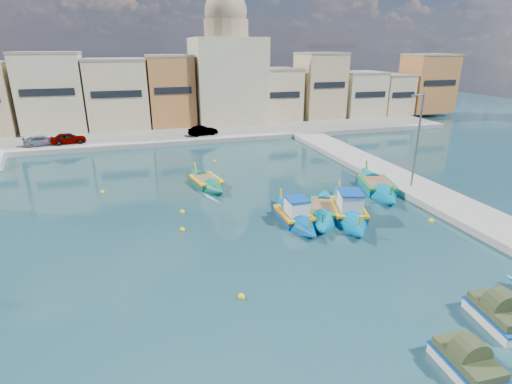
{
  "coord_description": "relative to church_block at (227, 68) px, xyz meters",
  "views": [
    {
      "loc": [
        -4.05,
        -20.12,
        11.4
      ],
      "look_at": [
        4.0,
        6.0,
        1.4
      ],
      "focal_mm": 28.0,
      "sensor_mm": 36.0,
      "label": 1
    }
  ],
  "objects": [
    {
      "name": "luzzu_blue_cabin",
      "position": [
        -4.03,
        -36.62,
        -8.07
      ],
      "size": [
        2.03,
        7.78,
        2.74
      ],
      "color": "#005198",
      "rests_on": "ground"
    },
    {
      "name": "luzzu_cyan_mid",
      "position": [
        5.0,
        -32.84,
        -8.12
      ],
      "size": [
        4.74,
        9.65,
        2.78
      ],
      "color": "#0073A0",
      "rests_on": "ground"
    },
    {
      "name": "north_townhouses",
      "position": [
        -3.32,
        -0.64,
        -3.41
      ],
      "size": [
        83.2,
        7.87,
        10.19
      ],
      "color": "#C3AF87",
      "rests_on": "ground"
    },
    {
      "name": "parked_cars",
      "position": [
        -17.92,
        -9.5,
        -7.2
      ],
      "size": [
        22.85,
        2.46,
        1.31
      ],
      "color": "#4C1919",
      "rests_on": "north_quay"
    },
    {
      "name": "north_quay",
      "position": [
        -10.0,
        -8.0,
        -8.11
      ],
      "size": [
        80.0,
        8.0,
        0.6
      ],
      "primitive_type": "cube",
      "color": "gray",
      "rests_on": "ground"
    },
    {
      "name": "luzzu_green",
      "position": [
        -8.5,
        -27.36,
        -8.15
      ],
      "size": [
        3.36,
        7.84,
        2.4
      ],
      "color": "#0A7051",
      "rests_on": "ground"
    },
    {
      "name": "east_quay",
      "position": [
        8.0,
        -40.0,
        -8.16
      ],
      "size": [
        4.0,
        70.0,
        0.5
      ],
      "primitive_type": "cube",
      "color": "gray",
      "rests_on": "ground"
    },
    {
      "name": "church_block",
      "position": [
        0.0,
        0.0,
        0.0
      ],
      "size": [
        10.0,
        10.0,
        19.1
      ],
      "color": "#C0B48F",
      "rests_on": "ground"
    },
    {
      "name": "tender_far",
      "position": [
        0.27,
        -49.49,
        -7.96
      ],
      "size": [
        2.0,
        3.12,
        1.44
      ],
      "color": "beige",
      "rests_on": "ground"
    },
    {
      "name": "ground",
      "position": [
        -10.0,
        -40.0,
        -8.41
      ],
      "size": [
        160.0,
        160.0,
        0.0
      ],
      "primitive_type": "plane",
      "color": "#112E34",
      "rests_on": "ground"
    },
    {
      "name": "luzzu_turquoise_cabin",
      "position": [
        -0.05,
        -36.92,
        -8.04
      ],
      "size": [
        4.96,
        9.79,
        3.09
      ],
      "color": "#006AA2",
      "rests_on": "ground"
    },
    {
      "name": "tender_near",
      "position": [
        -3.2,
        -51.32,
        -8.0
      ],
      "size": [
        1.61,
        2.79,
        1.34
      ],
      "color": "beige",
      "rests_on": "ground"
    },
    {
      "name": "quay_street_lamp",
      "position": [
        7.44,
        -34.0,
        -4.07
      ],
      "size": [
        1.18,
        0.16,
        8.0
      ],
      "color": "#595B60",
      "rests_on": "ground"
    },
    {
      "name": "mooring_buoys",
      "position": [
        -8.58,
        -33.41,
        -8.33
      ],
      "size": [
        22.36,
        24.29,
        0.36
      ],
      "color": "yellow",
      "rests_on": "ground"
    },
    {
      "name": "luzzu_blue_south",
      "position": [
        -1.59,
        -36.23,
        -8.15
      ],
      "size": [
        5.76,
        8.53,
        2.49
      ],
      "color": "#00769F",
      "rests_on": "ground"
    }
  ]
}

